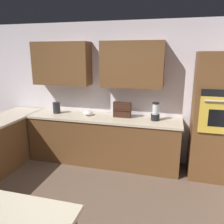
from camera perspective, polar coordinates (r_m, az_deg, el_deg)
The scene contains 8 objects.
wall_back at distance 4.36m, azimuth -0.88°, elevation 6.82°, with size 6.00×0.44×2.60m.
lower_cabinets_back at distance 4.33m, azimuth -2.31°, elevation -7.24°, with size 2.80×0.60×0.86m, color brown.
countertop_back at distance 4.18m, azimuth -2.37°, elevation -1.51°, with size 2.84×0.64×0.04m, color beige.
wall_oven at distance 4.03m, azimuth 25.11°, elevation -1.27°, with size 0.80×0.66×2.06m.
blender at distance 4.01m, azimuth 10.84°, elevation -0.18°, with size 0.15×0.15×0.32m.
mixing_bowl at distance 4.29m, azimuth -6.06°, elevation -0.20°, with size 0.18×0.18×0.10m, color white.
spice_rack at distance 4.13m, azimuth 2.58°, elevation 0.60°, with size 0.32×0.11×0.29m.
kettle at distance 4.55m, azimuth -13.75°, elevation 1.05°, with size 0.14×0.14×0.21m, color #262628.
Camera 1 is at (-1.11, 2.11, 2.04)m, focal length 36.41 mm.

